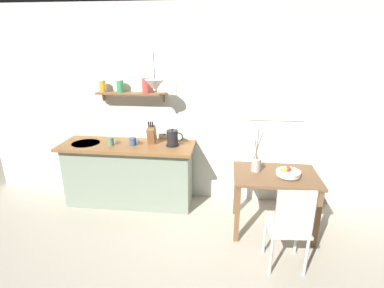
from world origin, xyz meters
TOP-DOWN VIEW (x-y plane):
  - ground_plane at (0.00, 0.00)m, footprint 14.00×14.00m
  - back_wall at (0.20, 0.65)m, footprint 6.80×0.11m
  - kitchen_counter at (-1.00, 0.32)m, footprint 1.83×0.63m
  - wall_shelf at (-0.97, 0.49)m, footprint 0.95×0.20m
  - dining_table at (0.94, -0.11)m, footprint 0.98×0.69m
  - dining_chair_near at (0.99, -0.81)m, footprint 0.43×0.42m
  - fruit_bowl at (1.06, -0.15)m, footprint 0.28×0.28m
  - twig_vase at (0.71, -0.05)m, footprint 0.12×0.12m
  - electric_kettle at (-0.37, 0.32)m, footprint 0.26×0.17m
  - knife_block at (-0.67, 0.37)m, footprint 0.09×0.19m
  - coffee_mug_by_sink at (-1.20, 0.25)m, footprint 0.13×0.09m
  - coffee_mug_spare at (-0.90, 0.28)m, footprint 0.13×0.09m
  - pendant_lamp at (-0.56, 0.22)m, footprint 0.24×0.24m

SIDE VIEW (x-z plane):
  - ground_plane at x=0.00m, z-range 0.00..0.00m
  - kitchen_counter at x=-1.00m, z-range 0.01..0.90m
  - dining_chair_near at x=0.99m, z-range 0.05..1.00m
  - dining_table at x=0.94m, z-range 0.25..0.99m
  - fruit_bowl at x=1.06m, z-range 0.73..0.85m
  - twig_vase at x=0.71m, z-range 0.57..1.09m
  - coffee_mug_spare at x=-0.90m, z-range 0.89..1.00m
  - coffee_mug_by_sink at x=-1.20m, z-range 0.89..1.00m
  - electric_kettle at x=-0.37m, z-range 0.88..1.12m
  - knife_block at x=-0.67m, z-range 0.86..1.18m
  - back_wall at x=0.20m, z-range 0.00..2.70m
  - wall_shelf at x=-0.97m, z-range 1.44..1.78m
  - pendant_lamp at x=-0.56m, z-range 1.48..1.94m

